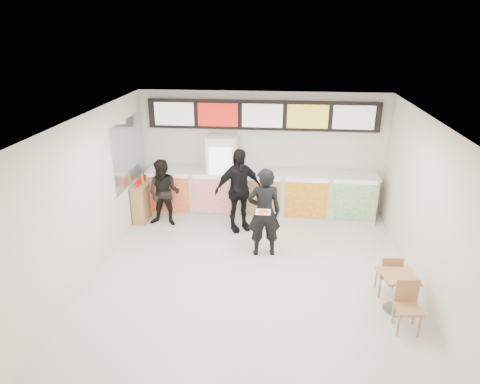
# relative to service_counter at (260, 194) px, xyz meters

# --- Properties ---
(floor) EXTENTS (7.00, 7.00, 0.00)m
(floor) POSITION_rel_service_counter_xyz_m (-0.00, -3.09, -0.57)
(floor) COLOR beige
(floor) RESTS_ON ground
(ceiling) EXTENTS (7.00, 7.00, 0.00)m
(ceiling) POSITION_rel_service_counter_xyz_m (-0.00, -3.09, 2.43)
(ceiling) COLOR white
(ceiling) RESTS_ON wall_back
(wall_back) EXTENTS (6.00, 0.00, 6.00)m
(wall_back) POSITION_rel_service_counter_xyz_m (-0.00, 0.41, 0.93)
(wall_back) COLOR silver
(wall_back) RESTS_ON floor
(wall_left) EXTENTS (0.00, 7.00, 7.00)m
(wall_left) POSITION_rel_service_counter_xyz_m (-3.00, -3.09, 0.93)
(wall_left) COLOR silver
(wall_left) RESTS_ON floor
(wall_right) EXTENTS (0.00, 7.00, 7.00)m
(wall_right) POSITION_rel_service_counter_xyz_m (3.00, -3.09, 0.93)
(wall_right) COLOR silver
(wall_right) RESTS_ON floor
(service_counter) EXTENTS (5.56, 0.77, 1.14)m
(service_counter) POSITION_rel_service_counter_xyz_m (0.00, 0.00, 0.00)
(service_counter) COLOR silver
(service_counter) RESTS_ON floor
(menu_board) EXTENTS (5.50, 0.14, 0.70)m
(menu_board) POSITION_rel_service_counter_xyz_m (0.00, 0.32, 1.88)
(menu_board) COLOR black
(menu_board) RESTS_ON wall_back
(drinks_fridge) EXTENTS (0.70, 0.67, 2.00)m
(drinks_fridge) POSITION_rel_service_counter_xyz_m (-0.93, 0.02, 0.43)
(drinks_fridge) COLOR white
(drinks_fridge) RESTS_ON floor
(mirror_panel) EXTENTS (0.01, 2.00, 1.50)m
(mirror_panel) POSITION_rel_service_counter_xyz_m (-2.99, -0.64, 1.18)
(mirror_panel) COLOR #B2B7BF
(mirror_panel) RESTS_ON wall_left
(customer_main) EXTENTS (0.76, 0.57, 1.87)m
(customer_main) POSITION_rel_service_counter_xyz_m (0.18, -1.93, 0.36)
(customer_main) COLOR black
(customer_main) RESTS_ON floor
(customer_left) EXTENTS (0.82, 0.66, 1.60)m
(customer_left) POSITION_rel_service_counter_xyz_m (-2.20, -0.76, 0.23)
(customer_left) COLOR black
(customer_left) RESTS_ON floor
(customer_mid) EXTENTS (1.22, 0.97, 1.93)m
(customer_mid) POSITION_rel_service_counter_xyz_m (-0.46, -0.83, 0.39)
(customer_mid) COLOR black
(customer_mid) RESTS_ON floor
(pizza_slice) EXTENTS (0.36, 0.36, 0.02)m
(pizza_slice) POSITION_rel_service_counter_xyz_m (0.18, -2.38, 0.58)
(pizza_slice) COLOR beige
(pizza_slice) RESTS_ON customer_main
(cafe_table) EXTENTS (0.59, 1.40, 0.80)m
(cafe_table) POSITION_rel_service_counter_xyz_m (2.46, -3.61, -0.10)
(cafe_table) COLOR #AD7B4F
(cafe_table) RESTS_ON floor
(condiment_ledge) EXTENTS (0.33, 0.82, 1.10)m
(condiment_ledge) POSITION_rel_service_counter_xyz_m (-2.82, -0.52, -0.10)
(condiment_ledge) COLOR #AD7B4F
(condiment_ledge) RESTS_ON floor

